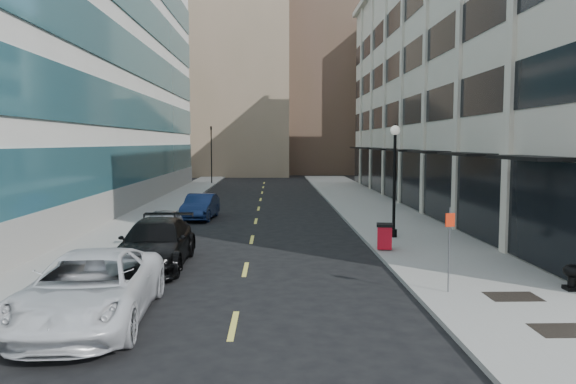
{
  "coord_description": "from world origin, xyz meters",
  "views": [
    {
      "loc": [
        0.96,
        -11.21,
        4.4
      ],
      "look_at": [
        1.53,
        9.64,
        2.56
      ],
      "focal_mm": 35.0,
      "sensor_mm": 36.0,
      "label": 1
    }
  ],
  "objects": [
    {
      "name": "ground",
      "position": [
        0.0,
        0.0,
        0.0
      ],
      "size": [
        160.0,
        160.0,
        0.0
      ],
      "primitive_type": "plane",
      "color": "black",
      "rests_on": "ground"
    },
    {
      "name": "sidewalk_right",
      "position": [
        7.5,
        20.0,
        0.07
      ],
      "size": [
        5.0,
        80.0,
        0.15
      ],
      "primitive_type": "cube",
      "color": "gray",
      "rests_on": "ground"
    },
    {
      "name": "sidewalk_left",
      "position": [
        -6.5,
        20.0,
        0.07
      ],
      "size": [
        3.0,
        80.0,
        0.15
      ],
      "primitive_type": "cube",
      "color": "gray",
      "rests_on": "ground"
    },
    {
      "name": "building_right",
      "position": [
        16.94,
        26.99,
        8.99
      ],
      "size": [
        15.3,
        46.5,
        18.25
      ],
      "color": "beige",
      "rests_on": "ground"
    },
    {
      "name": "building_left",
      "position": [
        -15.95,
        27.0,
        9.99
      ],
      "size": [
        16.14,
        46.0,
        20.0
      ],
      "color": "silver",
      "rests_on": "ground"
    },
    {
      "name": "skyline_tan_near",
      "position": [
        -4.0,
        68.0,
        14.0
      ],
      "size": [
        14.0,
        18.0,
        28.0
      ],
      "primitive_type": "cube",
      "color": "#90775E",
      "rests_on": "ground"
    },
    {
      "name": "skyline_brown",
      "position": [
        8.0,
        72.0,
        17.0
      ],
      "size": [
        12.0,
        16.0,
        34.0
      ],
      "primitive_type": "cube",
      "color": "#503B30",
      "rests_on": "ground"
    },
    {
      "name": "skyline_tan_far",
      "position": [
        -14.0,
        78.0,
        11.0
      ],
      "size": [
        12.0,
        14.0,
        22.0
      ],
      "primitive_type": "cube",
      "color": "#90775E",
      "rests_on": "ground"
    },
    {
      "name": "skyline_stone",
      "position": [
        18.0,
        66.0,
        10.0
      ],
      "size": [
        10.0,
        14.0,
        20.0
      ],
      "primitive_type": "cube",
      "color": "beige",
      "rests_on": "ground"
    },
    {
      "name": "grate_mid",
      "position": [
        7.6,
        1.0,
        0.15
      ],
      "size": [
        1.4,
        1.0,
        0.01
      ],
      "primitive_type": "cube",
      "color": "black",
      "rests_on": "sidewalk_right"
    },
    {
      "name": "grate_far",
      "position": [
        7.6,
        3.8,
        0.15
      ],
      "size": [
        1.4,
        1.0,
        0.01
      ],
      "primitive_type": "cube",
      "color": "black",
      "rests_on": "sidewalk_right"
    },
    {
      "name": "road_centerline",
      "position": [
        0.0,
        17.0,
        0.01
      ],
      "size": [
        0.15,
        68.2,
        0.01
      ],
      "color": "#D8CC4C",
      "rests_on": "ground"
    },
    {
      "name": "traffic_signal",
      "position": [
        -5.5,
        48.0,
        5.72
      ],
      "size": [
        0.66,
        0.66,
        6.98
      ],
      "color": "black",
      "rests_on": "ground"
    },
    {
      "name": "car_white_van",
      "position": [
        -3.5,
        2.28,
        0.85
      ],
      "size": [
        3.09,
        6.24,
        1.7
      ],
      "primitive_type": "imported",
      "rotation": [
        0.0,
        0.0,
        0.04
      ],
      "color": "silver",
      "rests_on": "ground"
    },
    {
      "name": "car_black_pickup",
      "position": [
        -3.2,
        8.54,
        0.83
      ],
      "size": [
        2.37,
        5.72,
        1.66
      ],
      "primitive_type": "imported",
      "rotation": [
        0.0,
        0.0,
        0.01
      ],
      "color": "black",
      "rests_on": "ground"
    },
    {
      "name": "car_silver_sedan",
      "position": [
        -4.01,
        14.0,
        0.69
      ],
      "size": [
        1.81,
        4.1,
        1.37
      ],
      "primitive_type": "imported",
      "rotation": [
        0.0,
        0.0,
        0.05
      ],
      "color": "gray",
      "rests_on": "ground"
    },
    {
      "name": "car_blue_sedan",
      "position": [
        -3.22,
        21.0,
        0.72
      ],
      "size": [
        1.85,
        4.48,
        1.44
      ],
      "primitive_type": "imported",
      "rotation": [
        0.0,
        0.0,
        -0.07
      ],
      "color": "#132249",
      "rests_on": "ground"
    },
    {
      "name": "trash_bin",
      "position": [
        5.4,
        10.73,
        0.71
      ],
      "size": [
        0.74,
        0.77,
        1.04
      ],
      "rotation": [
        0.0,
        0.0,
        -0.18
      ],
      "color": "red",
      "rests_on": "sidewalk_right"
    },
    {
      "name": "lamppost",
      "position": [
        6.4,
        13.67,
        3.16
      ],
      "size": [
        0.43,
        0.43,
        5.13
      ],
      "color": "black",
      "rests_on": "sidewalk_right"
    },
    {
      "name": "sign_post",
      "position": [
        5.96,
        4.34,
        1.71
      ],
      "size": [
        0.28,
        0.09,
        2.43
      ],
      "rotation": [
        0.0,
        0.0,
        0.21
      ],
      "color": "slate",
      "rests_on": "sidewalk_right"
    },
    {
      "name": "urn_planter",
      "position": [
        9.6,
        4.45,
        0.61
      ],
      "size": [
        0.54,
        0.54,
        0.75
      ],
      "rotation": [
        0.0,
        0.0,
        0.02
      ],
      "color": "black",
      "rests_on": "sidewalk_right"
    }
  ]
}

